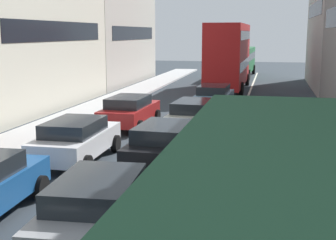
{
  "coord_description": "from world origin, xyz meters",
  "views": [
    {
      "loc": [
        3.25,
        -2.49,
        4.42
      ],
      "look_at": [
        0.0,
        12.0,
        1.6
      ],
      "focal_mm": 49.37,
      "sensor_mm": 36.0,
      "label": 1
    }
  ],
  "objects_px": {
    "sedan_left_lane_fourth": "(130,111)",
    "bus_far_queue_secondary": "(239,59)",
    "sedan_left_lane_third": "(76,139)",
    "sedan_centre_lane_second": "(100,207)",
    "bus_mid_queue_primary": "(229,54)",
    "sedan_centre_lane_fifth": "(214,97)",
    "coupe_centre_lane_fourth": "(195,116)",
    "sedan_right_lane_behind_truck": "(274,176)",
    "hatchback_centre_lane_third": "(165,144)"
  },
  "relations": [
    {
      "from": "sedan_left_lane_fourth",
      "to": "bus_far_queue_secondary",
      "type": "height_order",
      "value": "bus_far_queue_secondary"
    },
    {
      "from": "sedan_left_lane_third",
      "to": "sedan_left_lane_fourth",
      "type": "distance_m",
      "value": 6.04
    },
    {
      "from": "sedan_left_lane_fourth",
      "to": "bus_far_queue_secondary",
      "type": "relative_size",
      "value": 0.41
    },
    {
      "from": "sedan_centre_lane_second",
      "to": "bus_mid_queue_primary",
      "type": "distance_m",
      "value": 27.21
    },
    {
      "from": "sedan_left_lane_fourth",
      "to": "sedan_centre_lane_fifth",
      "type": "height_order",
      "value": "same"
    },
    {
      "from": "sedan_left_lane_third",
      "to": "sedan_centre_lane_second",
      "type": "bearing_deg",
      "value": -152.84
    },
    {
      "from": "sedan_left_lane_third",
      "to": "coupe_centre_lane_fourth",
      "type": "distance_m",
      "value": 6.32
    },
    {
      "from": "coupe_centre_lane_fourth",
      "to": "bus_far_queue_secondary",
      "type": "bearing_deg",
      "value": 3.31
    },
    {
      "from": "sedan_left_lane_fourth",
      "to": "bus_far_queue_secondary",
      "type": "bearing_deg",
      "value": -5.51
    },
    {
      "from": "sedan_centre_lane_fifth",
      "to": "sedan_right_lane_behind_truck",
      "type": "height_order",
      "value": "same"
    },
    {
      "from": "hatchback_centre_lane_third",
      "to": "sedan_left_lane_fourth",
      "type": "xyz_separation_m",
      "value": [
        -3.12,
        6.06,
        0.0
      ]
    },
    {
      "from": "sedan_centre_lane_second",
      "to": "bus_mid_queue_primary",
      "type": "height_order",
      "value": "bus_mid_queue_primary"
    },
    {
      "from": "sedan_left_lane_fourth",
      "to": "bus_far_queue_secondary",
      "type": "distance_m",
      "value": 26.93
    },
    {
      "from": "sedan_centre_lane_second",
      "to": "sedan_right_lane_behind_truck",
      "type": "height_order",
      "value": "same"
    },
    {
      "from": "coupe_centre_lane_fourth",
      "to": "sedan_left_lane_fourth",
      "type": "relative_size",
      "value": 1.01
    },
    {
      "from": "hatchback_centre_lane_third",
      "to": "sedan_right_lane_behind_truck",
      "type": "xyz_separation_m",
      "value": [
        3.52,
        -2.75,
        0.0
      ]
    },
    {
      "from": "sedan_centre_lane_fifth",
      "to": "bus_far_queue_secondary",
      "type": "distance_m",
      "value": 21.17
    },
    {
      "from": "hatchback_centre_lane_third",
      "to": "sedan_left_lane_third",
      "type": "relative_size",
      "value": 1.01
    },
    {
      "from": "sedan_centre_lane_second",
      "to": "sedan_right_lane_behind_truck",
      "type": "distance_m",
      "value": 4.71
    },
    {
      "from": "hatchback_centre_lane_third",
      "to": "sedan_right_lane_behind_truck",
      "type": "height_order",
      "value": "same"
    },
    {
      "from": "sedan_right_lane_behind_truck",
      "to": "bus_far_queue_secondary",
      "type": "relative_size",
      "value": 0.42
    },
    {
      "from": "sedan_centre_lane_second",
      "to": "coupe_centre_lane_fourth",
      "type": "distance_m",
      "value": 11.21
    },
    {
      "from": "sedan_centre_lane_fifth",
      "to": "bus_mid_queue_primary",
      "type": "xyz_separation_m",
      "value": [
        -0.1,
        9.73,
        2.03
      ]
    },
    {
      "from": "coupe_centre_lane_fourth",
      "to": "bus_far_queue_secondary",
      "type": "distance_m",
      "value": 27.37
    },
    {
      "from": "sedan_centre_lane_second",
      "to": "sedan_centre_lane_fifth",
      "type": "distance_m",
      "value": 17.41
    },
    {
      "from": "sedan_left_lane_third",
      "to": "bus_mid_queue_primary",
      "type": "xyz_separation_m",
      "value": [
        3.24,
        21.34,
        2.03
      ]
    },
    {
      "from": "sedan_centre_lane_second",
      "to": "bus_far_queue_secondary",
      "type": "xyz_separation_m",
      "value": [
        0.15,
        38.56,
        0.96
      ]
    },
    {
      "from": "sedan_centre_lane_second",
      "to": "hatchback_centre_lane_third",
      "type": "distance_m",
      "value": 5.77
    },
    {
      "from": "hatchback_centre_lane_third",
      "to": "bus_far_queue_secondary",
      "type": "distance_m",
      "value": 32.8
    },
    {
      "from": "hatchback_centre_lane_third",
      "to": "sedan_left_lane_fourth",
      "type": "height_order",
      "value": "same"
    },
    {
      "from": "sedan_right_lane_behind_truck",
      "to": "bus_mid_queue_primary",
      "type": "height_order",
      "value": "bus_mid_queue_primary"
    },
    {
      "from": "sedan_centre_lane_second",
      "to": "sedan_centre_lane_fifth",
      "type": "relative_size",
      "value": 1.01
    },
    {
      "from": "sedan_left_lane_fourth",
      "to": "hatchback_centre_lane_third",
      "type": "bearing_deg",
      "value": -151.45
    },
    {
      "from": "coupe_centre_lane_fourth",
      "to": "sedan_left_lane_third",
      "type": "bearing_deg",
      "value": 152.24
    },
    {
      "from": "bus_mid_queue_primary",
      "to": "sedan_right_lane_behind_truck",
      "type": "bearing_deg",
      "value": -171.31
    },
    {
      "from": "sedan_left_lane_third",
      "to": "coupe_centre_lane_fourth",
      "type": "height_order",
      "value": "same"
    },
    {
      "from": "coupe_centre_lane_fourth",
      "to": "sedan_right_lane_behind_truck",
      "type": "xyz_separation_m",
      "value": [
        3.43,
        -8.18,
        0.0
      ]
    },
    {
      "from": "sedan_centre_lane_fifth",
      "to": "sedan_right_lane_behind_truck",
      "type": "relative_size",
      "value": 0.99
    },
    {
      "from": "sedan_left_lane_third",
      "to": "sedan_centre_lane_fifth",
      "type": "relative_size",
      "value": 0.99
    },
    {
      "from": "coupe_centre_lane_fourth",
      "to": "sedan_right_lane_behind_truck",
      "type": "height_order",
      "value": "same"
    },
    {
      "from": "sedan_left_lane_third",
      "to": "sedan_right_lane_behind_truck",
      "type": "bearing_deg",
      "value": -113.31
    },
    {
      "from": "coupe_centre_lane_fourth",
      "to": "bus_mid_queue_primary",
      "type": "height_order",
      "value": "bus_mid_queue_primary"
    },
    {
      "from": "coupe_centre_lane_fourth",
      "to": "sedan_left_lane_fourth",
      "type": "bearing_deg",
      "value": 82.26
    },
    {
      "from": "sedan_left_lane_fourth",
      "to": "sedan_right_lane_behind_truck",
      "type": "relative_size",
      "value": 0.98
    },
    {
      "from": "sedan_left_lane_fourth",
      "to": "coupe_centre_lane_fourth",
      "type": "bearing_deg",
      "value": -99.7
    },
    {
      "from": "sedan_centre_lane_second",
      "to": "sedan_left_lane_third",
      "type": "height_order",
      "value": "same"
    },
    {
      "from": "sedan_centre_lane_second",
      "to": "bus_mid_queue_primary",
      "type": "relative_size",
      "value": 0.42
    },
    {
      "from": "hatchback_centre_lane_third",
      "to": "bus_far_queue_secondary",
      "type": "height_order",
      "value": "bus_far_queue_secondary"
    },
    {
      "from": "sedan_left_lane_third",
      "to": "bus_mid_queue_primary",
      "type": "height_order",
      "value": "bus_mid_queue_primary"
    },
    {
      "from": "sedan_centre_lane_fifth",
      "to": "sedan_left_lane_third",
      "type": "bearing_deg",
      "value": 165.77
    }
  ]
}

